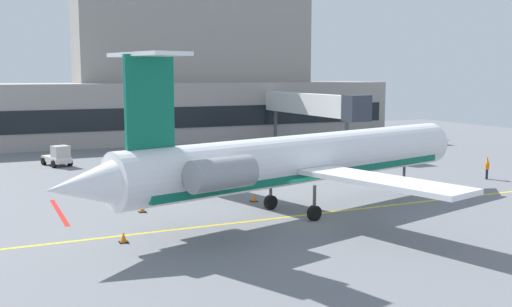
# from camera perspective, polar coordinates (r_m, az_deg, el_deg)

# --- Properties ---
(ground) EXTENTS (120.00, 120.00, 0.11)m
(ground) POSITION_cam_1_polar(r_m,az_deg,el_deg) (35.89, 4.86, -6.36)
(ground) COLOR slate
(terminal_building) EXTENTS (55.79, 12.17, 19.46)m
(terminal_building) POSITION_cam_1_polar(r_m,az_deg,el_deg) (81.06, -6.21, 6.78)
(terminal_building) COLOR gray
(terminal_building) RESTS_ON ground
(jet_bridge_west) EXTENTS (2.40, 20.63, 6.48)m
(jet_bridge_west) POSITION_cam_1_polar(r_m,az_deg,el_deg) (68.68, 5.49, 4.63)
(jet_bridge_west) COLOR silver
(jet_bridge_west) RESTS_ON ground
(regional_jet) EXTENTS (31.92, 22.93, 9.63)m
(regional_jet) POSITION_cam_1_polar(r_m,az_deg,el_deg) (36.94, 4.33, -0.56)
(regional_jet) COLOR white
(regional_jet) RESTS_ON ground
(baggage_tug) EXTENTS (3.69, 3.63, 1.96)m
(baggage_tug) POSITION_cam_1_polar(r_m,az_deg,el_deg) (65.61, 5.34, 0.82)
(baggage_tug) COLOR #19389E
(baggage_tug) RESTS_ON ground
(pushback_tractor) EXTENTS (2.63, 3.67, 1.97)m
(pushback_tractor) POSITION_cam_1_polar(r_m,az_deg,el_deg) (59.11, -18.34, -0.28)
(pushback_tractor) COLOR silver
(pushback_tractor) RESTS_ON ground
(marshaller) EXTENTS (0.71, 0.59, 1.82)m
(marshaller) POSITION_cam_1_polar(r_m,az_deg,el_deg) (52.66, 21.15, -1.31)
(marshaller) COLOR #191E33
(marshaller) RESTS_ON ground
(safety_cone_alpha) EXTENTS (0.47, 0.47, 0.55)m
(safety_cone_alpha) POSITION_cam_1_polar(r_m,az_deg,el_deg) (41.51, -11.03, -4.14)
(safety_cone_alpha) COLOR orange
(safety_cone_alpha) RESTS_ON ground
(safety_cone_bravo) EXTENTS (0.47, 0.47, 0.55)m
(safety_cone_bravo) POSITION_cam_1_polar(r_m,az_deg,el_deg) (38.21, -10.79, -5.15)
(safety_cone_bravo) COLOR orange
(safety_cone_bravo) RESTS_ON ground
(safety_cone_charlie) EXTENTS (0.47, 0.47, 0.55)m
(safety_cone_charlie) POSITION_cam_1_polar(r_m,az_deg,el_deg) (31.68, -12.51, -7.85)
(safety_cone_charlie) COLOR orange
(safety_cone_charlie) RESTS_ON ground
(safety_cone_delta) EXTENTS (0.47, 0.47, 0.55)m
(safety_cone_delta) POSITION_cam_1_polar(r_m,az_deg,el_deg) (40.62, -0.20, -4.26)
(safety_cone_delta) COLOR orange
(safety_cone_delta) RESTS_ON ground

